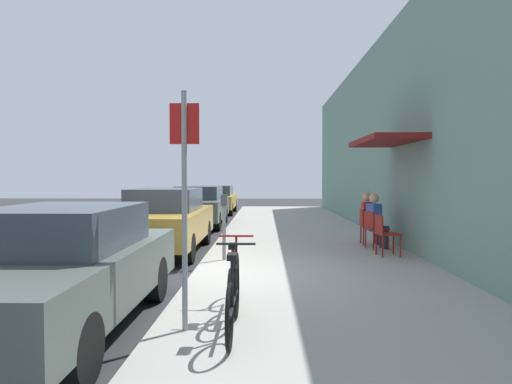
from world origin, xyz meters
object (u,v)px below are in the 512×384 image
parked_car_3 (216,199)px  cafe_chair_1 (374,227)px  seated_patron_2 (369,216)px  parked_car_1 (165,220)px  street_sign (185,191)px  parking_meter (224,222)px  seated_patron_1 (376,219)px  cafe_chair_2 (367,224)px  parked_car_0 (60,268)px  bicycle_0 (233,300)px  bicycle_1 (234,284)px  parked_car_2 (199,206)px  cafe_chair_0 (385,232)px

parked_car_3 → cafe_chair_1: (4.91, -11.70, -0.09)m
parked_car_3 → seated_patron_2: seated_patron_2 is taller
parked_car_1 → street_sign: 6.12m
parking_meter → seated_patron_1: 3.73m
parked_car_1 → parked_car_3: (0.00, 11.58, -0.06)m
seated_patron_1 → cafe_chair_2: seated_patron_1 is taller
parked_car_0 → cafe_chair_2: (4.90, 6.22, -0.12)m
parked_car_1 → cafe_chair_2: bearing=7.3°
parked_car_3 → seated_patron_2: size_ratio=3.41×
street_sign → cafe_chair_2: bearing=62.3°
bicycle_0 → bicycle_1: (-0.04, 0.73, 0.00)m
parked_car_3 → street_sign: bearing=-85.1°
parked_car_1 → cafe_chair_2: 4.95m
bicycle_0 → cafe_chair_2: 7.17m
bicycle_0 → seated_patron_2: (2.93, 6.57, 0.34)m
seated_patron_1 → bicycle_0: bearing=-116.6°
parked_car_3 → parked_car_2: bearing=-90.0°
parked_car_1 → parking_meter: size_ratio=3.33×
bicycle_1 → parked_car_2: bearing=100.3°
parked_car_0 → bicycle_1: (1.99, 0.38, -0.27)m
parked_car_2 → parked_car_1: bearing=-90.0°
bicycle_1 → seated_patron_1: size_ratio=1.33×
parking_meter → cafe_chair_1: parking_meter is taller
bicycle_0 → cafe_chair_1: size_ratio=1.97×
parking_meter → cafe_chair_0: 3.41m
bicycle_1 → street_sign: bearing=-127.0°
parked_car_0 → cafe_chair_0: parked_car_0 is taller
bicycle_0 → bicycle_1: size_ratio=1.00×
street_sign → bicycle_0: (0.53, -0.08, -1.16)m
seated_patron_2 → bicycle_0: bearing=-114.1°
parked_car_0 → street_sign: bearing=-10.3°
cafe_chair_2 → parked_car_0: bearing=-128.3°
street_sign → seated_patron_1: (3.46, 5.77, -0.82)m
parked_car_3 → cafe_chair_0: parked_car_3 is taller
cafe_chair_1 → cafe_chair_0: bearing=-90.1°
parked_car_0 → street_sign: (1.50, -0.27, 0.89)m
parked_car_0 → seated_patron_1: bearing=47.9°
parked_car_1 → cafe_chair_0: parked_car_1 is taller
parked_car_1 → bicycle_0: bearing=-71.1°
parked_car_0 → seated_patron_1: 7.41m
cafe_chair_0 → cafe_chair_2: size_ratio=1.00×
parked_car_2 → cafe_chair_0: bearing=-54.1°
bicycle_1 → cafe_chair_0: bearing=54.8°
cafe_chair_0 → seated_patron_1: bearing=86.5°
parked_car_0 → seated_patron_1: size_ratio=3.41×
parked_car_0 → cafe_chair_2: parked_car_0 is taller
bicycle_1 → seated_patron_2: 6.56m
bicycle_0 → cafe_chair_0: size_ratio=1.97×
bicycle_0 → parked_car_2: bearing=99.9°
parking_meter → seated_patron_2: 4.08m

